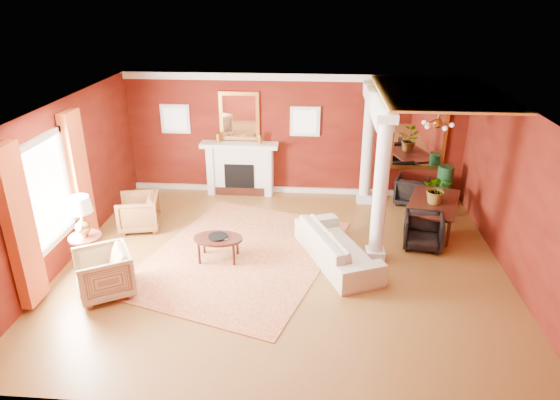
# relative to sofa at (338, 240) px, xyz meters

# --- Properties ---
(ground) EXTENTS (8.00, 8.00, 0.00)m
(ground) POSITION_rel_sofa_xyz_m (-0.99, -0.17, -0.43)
(ground) COLOR brown
(ground) RESTS_ON ground
(room_shell) EXTENTS (8.04, 7.04, 2.92)m
(room_shell) POSITION_rel_sofa_xyz_m (-0.99, -0.17, 1.58)
(room_shell) COLOR #631B0D
(room_shell) RESTS_ON ground
(fireplace) EXTENTS (1.85, 0.42, 1.29)m
(fireplace) POSITION_rel_sofa_xyz_m (-2.29, 3.15, 0.21)
(fireplace) COLOR white
(fireplace) RESTS_ON ground
(overmantel_mirror) EXTENTS (0.95, 0.07, 1.15)m
(overmantel_mirror) POSITION_rel_sofa_xyz_m (-2.29, 3.28, 1.47)
(overmantel_mirror) COLOR gold
(overmantel_mirror) RESTS_ON fireplace
(flank_window_left) EXTENTS (0.70, 0.07, 0.70)m
(flank_window_left) POSITION_rel_sofa_xyz_m (-3.84, 3.29, 1.37)
(flank_window_left) COLOR white
(flank_window_left) RESTS_ON room_shell
(flank_window_right) EXTENTS (0.70, 0.07, 0.70)m
(flank_window_right) POSITION_rel_sofa_xyz_m (-0.74, 3.29, 1.37)
(flank_window_right) COLOR white
(flank_window_right) RESTS_ON room_shell
(left_window) EXTENTS (0.21, 2.55, 2.60)m
(left_window) POSITION_rel_sofa_xyz_m (-4.88, -0.77, 0.99)
(left_window) COLOR white
(left_window) RESTS_ON room_shell
(column_front) EXTENTS (0.36, 0.36, 2.80)m
(column_front) POSITION_rel_sofa_xyz_m (0.71, 0.13, 0.99)
(column_front) COLOR white
(column_front) RESTS_ON ground
(column_back) EXTENTS (0.36, 0.36, 2.80)m
(column_back) POSITION_rel_sofa_xyz_m (0.71, 2.83, 0.99)
(column_back) COLOR white
(column_back) RESTS_ON ground
(header_beam) EXTENTS (0.30, 3.20, 0.32)m
(header_beam) POSITION_rel_sofa_xyz_m (0.71, 1.73, 2.19)
(header_beam) COLOR white
(header_beam) RESTS_ON column_front
(amber_ceiling) EXTENTS (2.30, 3.40, 0.04)m
(amber_ceiling) POSITION_rel_sofa_xyz_m (1.86, 1.58, 2.44)
(amber_ceiling) COLOR #EDA945
(amber_ceiling) RESTS_ON room_shell
(dining_mirror) EXTENTS (1.30, 0.07, 1.70)m
(dining_mirror) POSITION_rel_sofa_xyz_m (1.91, 3.28, 1.12)
(dining_mirror) COLOR gold
(dining_mirror) RESTS_ON room_shell
(chandelier) EXTENTS (0.60, 0.62, 0.75)m
(chandelier) POSITION_rel_sofa_xyz_m (1.91, 1.63, 1.81)
(chandelier) COLOR #B48638
(chandelier) RESTS_ON room_shell
(crown_trim) EXTENTS (8.00, 0.08, 0.16)m
(crown_trim) POSITION_rel_sofa_xyz_m (-0.99, 3.29, 2.39)
(crown_trim) COLOR white
(crown_trim) RESTS_ON room_shell
(base_trim) EXTENTS (8.00, 0.08, 0.12)m
(base_trim) POSITION_rel_sofa_xyz_m (-0.99, 3.29, -0.37)
(base_trim) COLOR white
(base_trim) RESTS_ON ground
(rug) EXTENTS (4.30, 4.98, 0.02)m
(rug) POSITION_rel_sofa_xyz_m (-1.83, 0.06, -0.42)
(rug) COLOR maroon
(rug) RESTS_ON ground
(sofa) EXTENTS (1.47, 2.29, 0.87)m
(sofa) POSITION_rel_sofa_xyz_m (0.00, 0.00, 0.00)
(sofa) COLOR beige
(sofa) RESTS_ON ground
(armchair_leopard) EXTENTS (0.90, 0.94, 0.83)m
(armchair_leopard) POSITION_rel_sofa_xyz_m (-4.12, 1.03, -0.02)
(armchair_leopard) COLOR black
(armchair_leopard) RESTS_ON ground
(armchair_stripe) EXTENTS (1.11, 1.13, 0.87)m
(armchair_stripe) POSITION_rel_sofa_xyz_m (-3.87, -1.37, 0.00)
(armchair_stripe) COLOR tan
(armchair_stripe) RESTS_ON ground
(coffee_table) EXTENTS (0.92, 0.92, 0.47)m
(coffee_table) POSITION_rel_sofa_xyz_m (-2.21, -0.11, -0.01)
(coffee_table) COLOR black
(coffee_table) RESTS_ON ground
(coffee_book) EXTENTS (0.15, 0.09, 0.22)m
(coffee_book) POSITION_rel_sofa_xyz_m (-2.20, -0.18, 0.14)
(coffee_book) COLOR black
(coffee_book) RESTS_ON coffee_table
(side_table) EXTENTS (0.57, 0.57, 1.42)m
(side_table) POSITION_rel_sofa_xyz_m (-4.49, -0.62, 0.51)
(side_table) COLOR black
(side_table) RESTS_ON ground
(dining_table) EXTENTS (1.09, 1.81, 0.95)m
(dining_table) POSITION_rel_sofa_xyz_m (2.06, 1.56, 0.04)
(dining_table) COLOR black
(dining_table) RESTS_ON ground
(dining_chair_near) EXTENTS (0.81, 0.77, 0.74)m
(dining_chair_near) POSITION_rel_sofa_xyz_m (1.68, 0.69, -0.06)
(dining_chair_near) COLOR black
(dining_chair_near) RESTS_ON ground
(dining_chair_far) EXTENTS (0.87, 0.84, 0.73)m
(dining_chair_far) POSITION_rel_sofa_xyz_m (1.80, 2.83, -0.07)
(dining_chair_far) COLOR black
(dining_chair_far) RESTS_ON ground
(green_urn) EXTENTS (0.41, 0.41, 0.97)m
(green_urn) POSITION_rel_sofa_xyz_m (2.51, 2.77, -0.05)
(green_urn) COLOR #123B1C
(green_urn) RESTS_ON ground
(potted_plant) EXTENTS (0.73, 0.77, 0.49)m
(potted_plant) POSITION_rel_sofa_xyz_m (2.05, 1.48, 0.76)
(potted_plant) COLOR #26591E
(potted_plant) RESTS_ON dining_table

